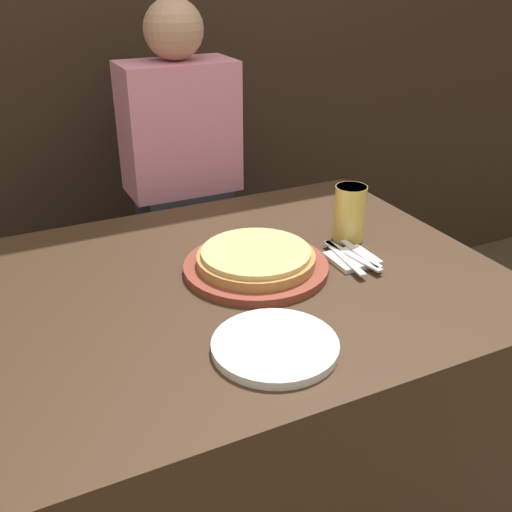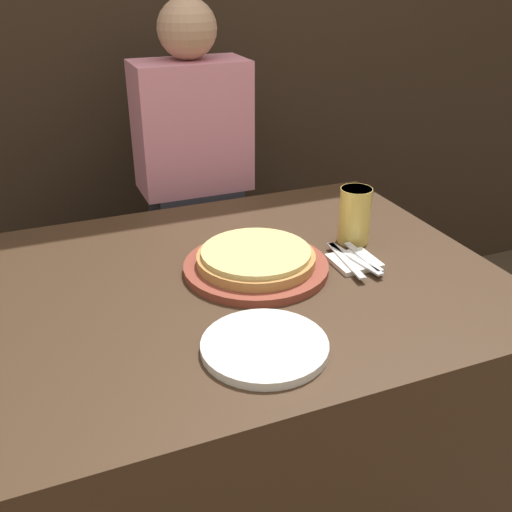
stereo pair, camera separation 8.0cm
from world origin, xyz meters
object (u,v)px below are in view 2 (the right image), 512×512
(dinner_knife, at_px, (354,258))
(diner_person, at_px, (196,210))
(spoon, at_px, (363,257))
(pizza_on_board, at_px, (256,262))
(dinner_plate, at_px, (265,346))
(fork, at_px, (346,260))
(beer_glass, at_px, (355,213))

(dinner_knife, xyz_separation_m, diner_person, (-0.19, 0.73, -0.12))
(spoon, bearing_deg, pizza_on_board, 167.57)
(dinner_plate, bearing_deg, pizza_on_board, 70.67)
(pizza_on_board, bearing_deg, fork, -15.17)
(fork, height_order, dinner_knife, same)
(fork, height_order, diner_person, diner_person)
(pizza_on_board, bearing_deg, beer_glass, 10.63)
(dinner_plate, bearing_deg, diner_person, 80.89)
(fork, distance_m, spoon, 0.05)
(pizza_on_board, relative_size, dinner_knife, 1.78)
(dinner_plate, bearing_deg, dinner_knife, 35.85)
(dinner_plate, relative_size, dinner_knife, 1.26)
(dinner_plate, xyz_separation_m, fork, (0.33, 0.25, 0.01))
(pizza_on_board, height_order, spoon, pizza_on_board)
(pizza_on_board, bearing_deg, spoon, -12.43)
(beer_glass, distance_m, fork, 0.16)
(pizza_on_board, distance_m, fork, 0.22)
(beer_glass, bearing_deg, pizza_on_board, -169.37)
(pizza_on_board, height_order, dinner_knife, pizza_on_board)
(fork, distance_m, diner_person, 0.76)
(beer_glass, bearing_deg, spoon, -108.72)
(dinner_plate, bearing_deg, beer_glass, 41.67)
(dinner_knife, relative_size, diner_person, 0.15)
(dinner_plate, height_order, fork, dinner_plate)
(pizza_on_board, xyz_separation_m, dinner_knife, (0.24, -0.06, -0.01))
(pizza_on_board, height_order, fork, pizza_on_board)
(beer_glass, xyz_separation_m, fork, (-0.09, -0.12, -0.07))
(dinner_knife, bearing_deg, dinner_plate, -144.15)
(dinner_plate, bearing_deg, spoon, 34.00)
(dinner_plate, distance_m, dinner_knife, 0.43)
(dinner_knife, relative_size, spoon, 1.18)
(diner_person, bearing_deg, pizza_on_board, -94.13)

